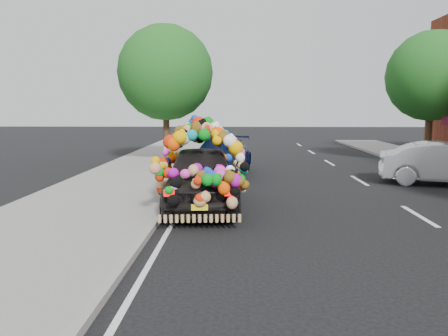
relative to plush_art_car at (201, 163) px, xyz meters
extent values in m
plane|color=black|center=(1.52, -0.90, -1.11)|extent=(100.00, 100.00, 0.00)
cube|color=gray|center=(-2.78, -0.90, -1.05)|extent=(4.00, 60.00, 0.12)
cube|color=gray|center=(-0.83, -0.90, -1.05)|extent=(0.15, 60.00, 0.13)
cylinder|color=#332114|center=(-2.28, 8.60, 0.25)|extent=(0.28, 0.28, 2.73)
sphere|color=#16551A|center=(-2.28, 8.60, 2.92)|extent=(4.20, 4.20, 4.20)
cylinder|color=#332114|center=(9.52, 9.10, 0.21)|extent=(0.28, 0.28, 2.64)
sphere|color=#16551A|center=(9.52, 9.10, 2.79)|extent=(4.00, 4.00, 4.00)
imported|color=black|center=(0.00, 0.00, -0.35)|extent=(2.10, 4.58, 1.52)
cube|color=red|center=(-0.46, -2.29, -0.33)|extent=(0.22, 0.07, 0.14)
cube|color=red|center=(0.76, -2.21, -0.33)|extent=(0.22, 0.07, 0.14)
cube|color=yellow|center=(0.15, -2.26, -0.63)|extent=(0.34, 0.06, 0.12)
imported|color=black|center=(0.32, 5.15, -0.42)|extent=(2.49, 4.97, 1.39)
imported|color=#B6B9BE|center=(7.72, 3.34, -0.42)|extent=(4.47, 2.65, 1.39)
camera|label=1|loc=(0.93, -10.88, 1.35)|focal=35.00mm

